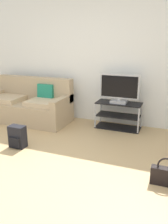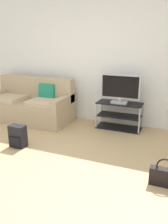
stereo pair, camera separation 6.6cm
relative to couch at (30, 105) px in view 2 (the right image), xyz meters
The scene contains 7 objects.
ground_plane 2.33m from the couch, 54.35° to the right, with size 9.00×9.80×0.02m, color tan.
wall_back 1.78m from the couch, 23.26° to the left, with size 9.00×0.10×2.70m, color white.
couch is the anchor object (origin of this frame).
tv_stand 1.95m from the couch, ahead, with size 0.88×0.39×0.53m.
flat_tv 2.00m from the couch, ahead, with size 0.76×0.22×0.56m.
backpack 1.40m from the couch, 64.10° to the right, with size 0.27×0.23×0.37m.
handbag 3.31m from the couch, 26.62° to the right, with size 0.36×0.11×0.37m.
Camera 2 is at (1.70, -2.34, 1.73)m, focal length 38.45 mm.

